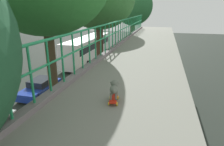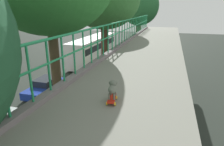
# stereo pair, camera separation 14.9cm
# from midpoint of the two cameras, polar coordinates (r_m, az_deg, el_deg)

# --- Properties ---
(car_red_taxi_fifth) EXTENTS (1.96, 4.54, 1.60)m
(car_red_taxi_fifth) POSITION_cam_midpoint_polar(r_m,az_deg,el_deg) (12.88, -15.30, -10.58)
(car_red_taxi_fifth) COLOR red
(car_red_taxi_fifth) RESTS_ON ground
(car_blue_sixth) EXTENTS (1.74, 4.13, 1.27)m
(car_blue_sixth) POSITION_cam_midpoint_polar(r_m,az_deg,el_deg) (17.26, -20.26, -3.90)
(car_blue_sixth) COLOR navy
(car_blue_sixth) RESTS_ON ground
(car_yellow_cab_seventh) EXTENTS (1.85, 4.56, 1.48)m
(car_yellow_cab_seventh) POSITION_cam_midpoint_polar(r_m,az_deg,el_deg) (17.74, -5.62, -2.03)
(car_yellow_cab_seventh) COLOR yellow
(car_yellow_cab_seventh) RESTS_ON ground
(city_bus) EXTENTS (2.54, 11.78, 3.18)m
(city_bus) POSITION_cam_midpoint_polar(r_m,az_deg,el_deg) (26.42, -7.09, 7.22)
(city_bus) COLOR white
(city_bus) RESTS_ON ground
(roadside_tree_farthest) EXTENTS (5.13, 5.13, 9.60)m
(roadside_tree_farthest) POSITION_cam_midpoint_polar(r_m,az_deg,el_deg) (27.92, 6.01, 18.58)
(roadside_tree_farthest) COLOR #4A4026
(roadside_tree_farthest) RESTS_ON ground
(toy_skateboard) EXTENTS (0.23, 0.43, 0.09)m
(toy_skateboard) POSITION_cam_midpoint_polar(r_m,az_deg,el_deg) (3.78, -0.69, -7.47)
(toy_skateboard) COLOR red
(toy_skateboard) RESTS_ON overpass_deck
(small_dog) EXTENTS (0.20, 0.40, 0.31)m
(small_dog) POSITION_cam_midpoint_polar(r_m,az_deg,el_deg) (3.75, -0.54, -4.27)
(small_dog) COLOR #5F6659
(small_dog) RESTS_ON toy_skateboard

